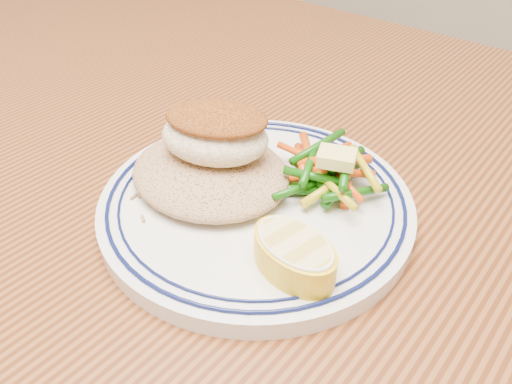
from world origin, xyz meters
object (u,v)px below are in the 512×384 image
(plate, at_px, (256,202))
(vegetable_pile, at_px, (326,172))
(dining_table, at_px, (254,261))
(fish_fillet, at_px, (215,132))
(rice_pilaf, at_px, (210,169))
(lemon_wedge, at_px, (294,254))

(plate, xyz_separation_m, vegetable_pile, (0.03, 0.05, 0.02))
(dining_table, height_order, fish_fillet, fish_fillet)
(plate, relative_size, vegetable_pile, 2.33)
(dining_table, bearing_deg, rice_pilaf, -110.20)
(dining_table, height_order, lemon_wedge, lemon_wedge)
(dining_table, bearing_deg, fish_fillet, -121.99)
(vegetable_pile, bearing_deg, dining_table, -163.63)
(plate, bearing_deg, fish_fillet, 176.80)
(fish_fillet, bearing_deg, vegetable_pile, 29.89)
(dining_table, relative_size, vegetable_pile, 14.10)
(fish_fillet, height_order, vegetable_pile, fish_fillet)
(dining_table, xyz_separation_m, lemon_wedge, (0.10, -0.07, 0.13))
(fish_fillet, bearing_deg, rice_pilaf, -75.70)
(plate, xyz_separation_m, rice_pilaf, (-0.04, -0.01, 0.02))
(fish_fillet, bearing_deg, lemon_wedge, -22.32)
(dining_table, xyz_separation_m, fish_fillet, (-0.02, -0.03, 0.15))
(dining_table, bearing_deg, vegetable_pile, 16.37)
(fish_fillet, relative_size, vegetable_pile, 0.99)
(fish_fillet, bearing_deg, dining_table, 58.01)
(dining_table, distance_m, rice_pilaf, 0.13)
(vegetable_pile, height_order, lemon_wedge, vegetable_pile)
(vegetable_pile, bearing_deg, lemon_wedge, -68.93)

